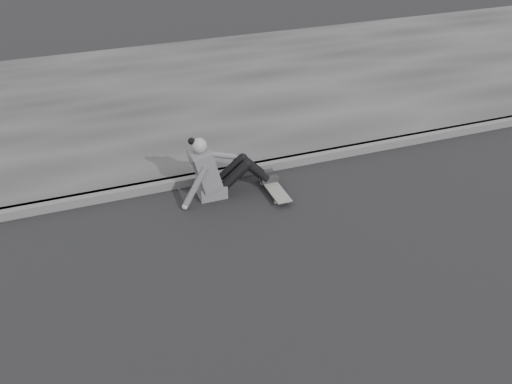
# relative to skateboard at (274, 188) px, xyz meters

# --- Properties ---
(ground) EXTENTS (80.00, 80.00, 0.00)m
(ground) POSITION_rel_skateboard_xyz_m (0.67, -1.95, -0.07)
(ground) COLOR black
(ground) RESTS_ON ground
(curb) EXTENTS (24.00, 0.16, 0.12)m
(curb) POSITION_rel_skateboard_xyz_m (0.67, 0.63, -0.01)
(curb) COLOR #545454
(curb) RESTS_ON ground
(sidewalk) EXTENTS (24.00, 6.00, 0.12)m
(sidewalk) POSITION_rel_skateboard_xyz_m (0.67, 3.65, -0.01)
(sidewalk) COLOR #373737
(sidewalk) RESTS_ON ground
(skateboard) EXTENTS (0.20, 0.78, 0.09)m
(skateboard) POSITION_rel_skateboard_xyz_m (0.00, 0.00, 0.00)
(skateboard) COLOR #9B9B96
(skateboard) RESTS_ON ground
(seated_woman) EXTENTS (1.38, 0.46, 0.88)m
(seated_woman) POSITION_rel_skateboard_xyz_m (-0.73, 0.25, 0.29)
(seated_woman) COLOR #565659
(seated_woman) RESTS_ON ground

